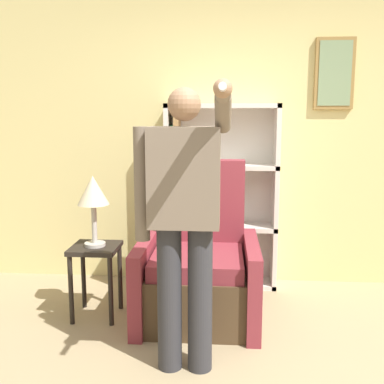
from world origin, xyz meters
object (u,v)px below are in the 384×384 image
(bookcase, at_px, (213,199))
(armchair, at_px, (198,270))
(side_table, at_px, (96,261))
(table_lamp, at_px, (93,194))
(person_standing, at_px, (184,215))

(bookcase, distance_m, armchair, 0.82)
(bookcase, relative_size, armchair, 1.38)
(side_table, height_order, table_lamp, table_lamp)
(side_table, xyz_separation_m, table_lamp, (-0.00, 0.00, 0.53))
(bookcase, bearing_deg, side_table, -139.05)
(bookcase, xyz_separation_m, armchair, (-0.09, -0.69, -0.44))
(bookcase, height_order, side_table, bookcase)
(bookcase, distance_m, side_table, 1.22)
(armchair, height_order, person_standing, person_standing)
(table_lamp, bearing_deg, armchair, 5.82)
(side_table, bearing_deg, table_lamp, 135.00)
(table_lamp, bearing_deg, bookcase, 40.95)
(person_standing, bearing_deg, bookcase, 84.93)
(armchair, bearing_deg, person_standing, -92.94)
(bookcase, relative_size, person_standing, 0.97)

